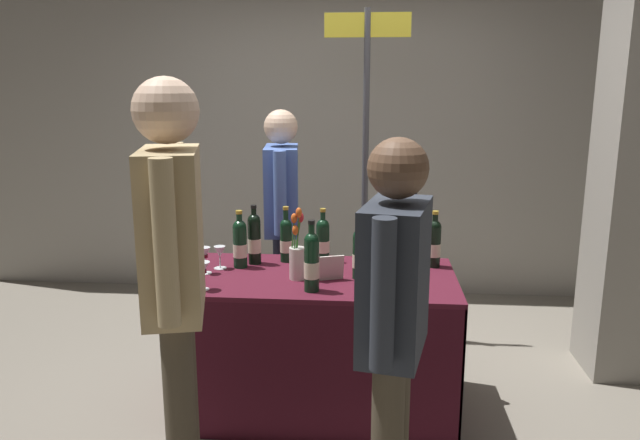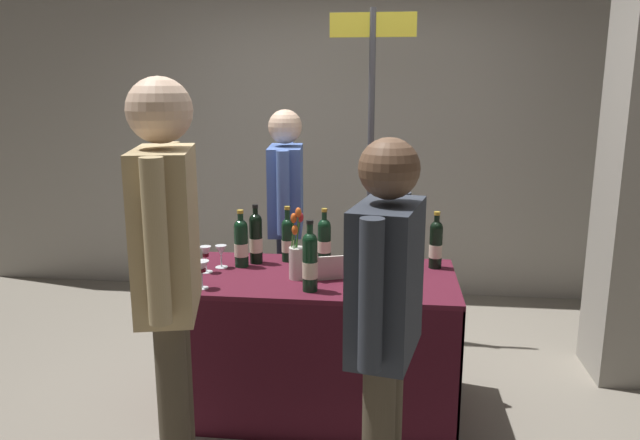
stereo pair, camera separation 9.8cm
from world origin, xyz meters
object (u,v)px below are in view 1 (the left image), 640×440
Objects in this scene: wine_glass_near_vendor at (205,254)px; booth_signpost at (366,141)px; featured_wine_bottle at (323,239)px; taster_foreground_right at (174,263)px; wine_glass_mid at (202,269)px; flower_vase at (297,256)px; vendor_presenter at (282,208)px; display_bottle_0 at (286,239)px; wine_glass_near_taster at (220,253)px; tasting_table at (320,317)px.

wine_glass_near_vendor is 0.06× the size of booth_signpost.
taster_foreground_right reaches higher than featured_wine_bottle.
featured_wine_bottle reaches higher than wine_glass_mid.
vendor_presenter is (-0.21, 0.88, 0.07)m from flower_vase.
display_bottle_0 is 0.58m from vendor_presenter.
booth_signpost is (0.77, 1.03, 0.52)m from wine_glass_near_taster.
taster_foreground_right is (0.13, -0.87, 0.22)m from wine_glass_near_vendor.
wine_glass_near_taster is (0.06, 0.09, -0.02)m from wine_glass_near_vendor.
wine_glass_near_taster is 0.78m from vendor_presenter.
tasting_table is 0.65m from wine_glass_near_taster.
display_bottle_0 is at bearing -116.67° from booth_signpost.
display_bottle_0 is at bearing 4.31° from vendor_presenter.
display_bottle_0 is at bearing 25.95° from wine_glass_near_taster.
display_bottle_0 is (-0.21, -0.02, 0.00)m from featured_wine_bottle.
tasting_table is at bearing 15.28° from vendor_presenter.
vendor_presenter is (0.23, 1.09, 0.09)m from wine_glass_mid.
wine_glass_mid is (0.06, -0.26, 0.00)m from wine_glass_near_vendor.
vendor_presenter is (0.24, 0.73, 0.11)m from wine_glass_near_taster.
tasting_table is 0.81× the size of taster_foreground_right.
featured_wine_bottle is at bearing 91.43° from tasting_table.
featured_wine_bottle is 0.67m from wine_glass_near_vendor.
wine_glass_near_taster is 0.06× the size of booth_signpost.
flower_vase reaches higher than wine_glass_near_vendor.
vendor_presenter is 1.71m from taster_foreground_right.
flower_vase is at bearing 25.06° from wine_glass_mid.
flower_vase reaches higher than wine_glass_mid.
wine_glass_mid is 1.11m from vendor_presenter.
display_bottle_0 is at bearing 33.03° from wine_glass_near_vendor.
flower_vase is at bearing -18.04° from wine_glass_near_taster.
tasting_table is 0.64× the size of booth_signpost.
wine_glass_mid is 1.66m from booth_signpost.
vendor_presenter is at bearing 100.66° from display_bottle_0.
flower_vase is 0.92m from taster_foreground_right.
taster_foreground_right reaches higher than wine_glass_mid.
tasting_table is at bearing -101.18° from booth_signpost.
tasting_table is 4.67× the size of featured_wine_bottle.
flower_vase is 0.21× the size of taster_foreground_right.
tasting_table is at bearing -88.57° from featured_wine_bottle.
flower_vase reaches higher than featured_wine_bottle.
vendor_presenter is 0.74m from booth_signpost.
display_bottle_0 is 0.48m from wine_glass_near_vendor.
featured_wine_bottle is at bearing 18.84° from wine_glass_near_taster.
wine_glass_near_taster is 0.47m from flower_vase.
display_bottle_0 reaches higher than tasting_table.
booth_signpost is (0.33, 1.17, 0.49)m from flower_vase.
featured_wine_bottle is 0.77m from wine_glass_mid.
wine_glass_near_taster is 1.39m from booth_signpost.
wine_glass_near_taster is at bearing 172.33° from tasting_table.
tasting_table is at bearing -7.67° from wine_glass_near_taster.
flower_vase reaches higher than wine_glass_near_taster.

